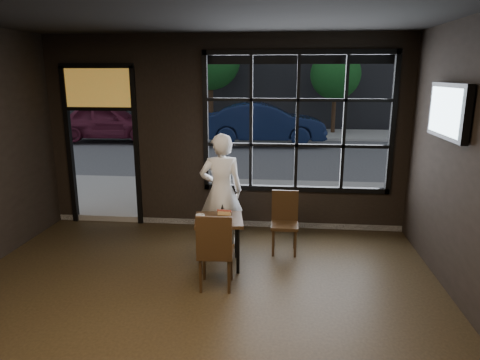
# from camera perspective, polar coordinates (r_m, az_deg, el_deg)

# --- Properties ---
(floor) EXTENTS (6.00, 7.00, 0.02)m
(floor) POSITION_cam_1_polar(r_m,az_deg,el_deg) (4.44, -8.62, -21.72)
(floor) COLOR black
(floor) RESTS_ON ground
(window_frame) EXTENTS (3.06, 0.12, 2.28)m
(window_frame) POSITION_cam_1_polar(r_m,az_deg,el_deg) (7.03, 7.64, 7.55)
(window_frame) COLOR black
(window_frame) RESTS_ON ground
(stained_transom) EXTENTS (1.20, 0.06, 0.70)m
(stained_transom) POSITION_cam_1_polar(r_m,az_deg,el_deg) (7.63, -18.38, 11.62)
(stained_transom) COLOR orange
(stained_transom) RESTS_ON ground
(street_asphalt) EXTENTS (60.00, 41.00, 0.04)m
(street_asphalt) POSITION_cam_1_polar(r_m,az_deg,el_deg) (27.62, 3.75, 8.56)
(street_asphalt) COLOR #545456
(street_asphalt) RESTS_ON ground
(cafe_table) EXTENTS (0.72, 0.72, 0.69)m
(cafe_table) POSITION_cam_1_polar(r_m,az_deg,el_deg) (5.89, -2.80, -8.26)
(cafe_table) COLOR black
(cafe_table) RESTS_ON floor
(chair_near) EXTENTS (0.44, 0.44, 0.98)m
(chair_near) POSITION_cam_1_polar(r_m,az_deg,el_deg) (5.29, -3.23, -9.25)
(chair_near) COLOR black
(chair_near) RESTS_ON floor
(chair_window) EXTENTS (0.39, 0.39, 0.90)m
(chair_window) POSITION_cam_1_polar(r_m,az_deg,el_deg) (6.30, 5.97, -5.77)
(chair_window) COLOR black
(chair_window) RESTS_ON floor
(man) EXTENTS (0.71, 0.53, 1.74)m
(man) POSITION_cam_1_polar(r_m,az_deg,el_deg) (6.37, -2.51, -1.52)
(man) COLOR white
(man) RESTS_ON floor
(hotdog) EXTENTS (0.21, 0.10, 0.06)m
(hotdog) POSITION_cam_1_polar(r_m,az_deg,el_deg) (5.92, -2.08, -4.36)
(hotdog) COLOR tan
(hotdog) RESTS_ON cafe_table
(cup) EXTENTS (0.13, 0.13, 0.10)m
(cup) POSITION_cam_1_polar(r_m,az_deg,el_deg) (5.66, -5.33, -5.06)
(cup) COLOR silver
(cup) RESTS_ON cafe_table
(tv) EXTENTS (0.13, 1.12, 0.66)m
(tv) POSITION_cam_1_polar(r_m,az_deg,el_deg) (5.71, 26.07, 8.25)
(tv) COLOR black
(tv) RESTS_ON wall_right
(navy_car) EXTENTS (4.50, 1.85, 1.45)m
(navy_car) POSITION_cam_1_polar(r_m,az_deg,el_deg) (15.71, 3.20, 7.57)
(navy_car) COLOR #0E1936
(navy_car) RESTS_ON street_asphalt
(maroon_car) EXTENTS (4.13, 1.87, 1.38)m
(maroon_car) POSITION_cam_1_polar(r_m,az_deg,el_deg) (17.28, -17.10, 7.44)
(maroon_car) COLOR #531628
(maroon_car) RESTS_ON street_asphalt
(tree_left) EXTENTS (2.64, 2.64, 4.51)m
(tree_left) POSITION_cam_1_polar(r_m,az_deg,el_deg) (19.26, -4.00, 15.74)
(tree_left) COLOR #332114
(tree_left) RESTS_ON street_asphalt
(tree_right) EXTENTS (2.12, 2.12, 3.61)m
(tree_right) POSITION_cam_1_polar(r_m,az_deg,el_deg) (18.99, 12.62, 13.56)
(tree_right) COLOR #332114
(tree_right) RESTS_ON street_asphalt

